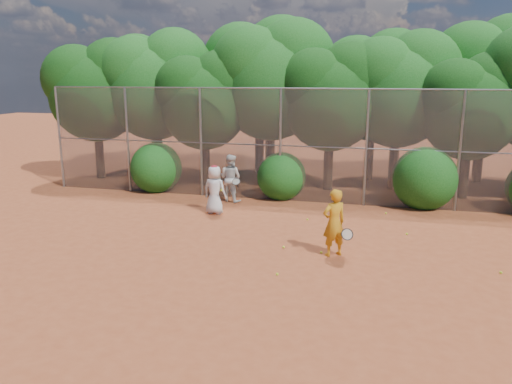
# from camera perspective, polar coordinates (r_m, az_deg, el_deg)

# --- Properties ---
(ground) EXTENTS (80.00, 80.00, 0.00)m
(ground) POSITION_cam_1_polar(r_m,az_deg,el_deg) (12.44, 1.64, -7.78)
(ground) COLOR brown
(ground) RESTS_ON ground
(fence_back) EXTENTS (20.05, 0.09, 4.03)m
(fence_back) POSITION_cam_1_polar(r_m,az_deg,el_deg) (17.70, 5.59, 5.37)
(fence_back) COLOR gray
(fence_back) RESTS_ON ground
(tree_0) EXTENTS (4.38, 3.81, 6.00)m
(tree_0) POSITION_cam_1_polar(r_m,az_deg,el_deg) (22.77, -17.78, 11.32)
(tree_0) COLOR black
(tree_0) RESTS_ON ground
(tree_1) EXTENTS (4.64, 4.03, 6.35)m
(tree_1) POSITION_cam_1_polar(r_m,az_deg,el_deg) (22.01, -11.44, 12.24)
(tree_1) COLOR black
(tree_1) RESTS_ON ground
(tree_2) EXTENTS (3.99, 3.47, 5.47)m
(tree_2) POSITION_cam_1_polar(r_m,az_deg,el_deg) (20.41, -5.80, 10.74)
(tree_2) COLOR black
(tree_2) RESTS_ON ground
(tree_3) EXTENTS (4.89, 4.26, 6.70)m
(tree_3) POSITION_cam_1_polar(r_m,az_deg,el_deg) (20.66, 1.87, 13.08)
(tree_3) COLOR black
(tree_3) RESTS_ON ground
(tree_4) EXTENTS (4.19, 3.64, 5.73)m
(tree_4) POSITION_cam_1_polar(r_m,az_deg,el_deg) (19.68, 8.70, 11.07)
(tree_4) COLOR black
(tree_4) RESTS_ON ground
(tree_5) EXTENTS (4.51, 3.92, 6.17)m
(tree_5) POSITION_cam_1_polar(r_m,az_deg,el_deg) (20.38, 16.12, 11.60)
(tree_5) COLOR black
(tree_5) RESTS_ON ground
(tree_6) EXTENTS (3.86, 3.36, 5.29)m
(tree_6) POSITION_cam_1_polar(r_m,az_deg,el_deg) (19.63, 23.46, 9.29)
(tree_6) COLOR black
(tree_6) RESTS_ON ground
(tree_9) EXTENTS (4.83, 4.20, 6.62)m
(tree_9) POSITION_cam_1_polar(r_m,az_deg,el_deg) (24.52, -11.25, 12.74)
(tree_9) COLOR black
(tree_9) RESTS_ON ground
(tree_10) EXTENTS (5.15, 4.48, 7.06)m
(tree_10) POSITION_cam_1_polar(r_m,az_deg,el_deg) (23.03, 0.60, 13.69)
(tree_10) COLOR black
(tree_10) RESTS_ON ground
(tree_11) EXTENTS (4.64, 4.03, 6.35)m
(tree_11) POSITION_cam_1_polar(r_m,az_deg,el_deg) (21.98, 13.38, 12.15)
(tree_11) COLOR black
(tree_11) RESTS_ON ground
(tree_12) EXTENTS (5.02, 4.37, 6.88)m
(tree_12) POSITION_cam_1_polar(r_m,az_deg,el_deg) (22.94, 25.04, 12.19)
(tree_12) COLOR black
(tree_12) RESTS_ON ground
(bush_0) EXTENTS (2.00, 2.00, 2.00)m
(bush_0) POSITION_cam_1_polar(r_m,az_deg,el_deg) (19.89, -11.35, 2.98)
(bush_0) COLOR #134D14
(bush_0) RESTS_ON ground
(bush_1) EXTENTS (1.80, 1.80, 1.80)m
(bush_1) POSITION_cam_1_polar(r_m,az_deg,el_deg) (18.33, 2.93, 2.04)
(bush_1) COLOR #134D14
(bush_1) RESTS_ON ground
(bush_2) EXTENTS (2.20, 2.20, 2.20)m
(bush_2) POSITION_cam_1_polar(r_m,az_deg,el_deg) (18.01, 18.73, 1.79)
(bush_2) COLOR #134D14
(bush_2) RESTS_ON ground
(player_yellow) EXTENTS (0.89, 0.70, 1.72)m
(player_yellow) POSITION_cam_1_polar(r_m,az_deg,el_deg) (12.63, 8.91, -3.50)
(player_yellow) COLOR orange
(player_yellow) RESTS_ON ground
(player_teen) EXTENTS (0.84, 0.62, 1.62)m
(player_teen) POSITION_cam_1_polar(r_m,az_deg,el_deg) (16.33, -4.75, 0.27)
(player_teen) COLOR silver
(player_teen) RESTS_ON ground
(player_white) EXTENTS (0.98, 0.86, 1.70)m
(player_white) POSITION_cam_1_polar(r_m,az_deg,el_deg) (17.89, -2.93, 1.60)
(player_white) COLOR silver
(player_white) RESTS_ON ground
(ball_0) EXTENTS (0.07, 0.07, 0.07)m
(ball_0) POSITION_cam_1_polar(r_m,az_deg,el_deg) (12.96, 7.47, -6.85)
(ball_0) COLOR #C8DC28
(ball_0) RESTS_ON ground
(ball_1) EXTENTS (0.07, 0.07, 0.07)m
(ball_1) POSITION_cam_1_polar(r_m,az_deg,el_deg) (14.92, 16.86, -4.60)
(ball_1) COLOR #C8DC28
(ball_1) RESTS_ON ground
(ball_2) EXTENTS (0.07, 0.07, 0.07)m
(ball_2) POSITION_cam_1_polar(r_m,az_deg,el_deg) (11.53, 2.44, -9.36)
(ball_2) COLOR #C8DC28
(ball_2) RESTS_ON ground
(ball_3) EXTENTS (0.07, 0.07, 0.07)m
(ball_3) POSITION_cam_1_polar(r_m,az_deg,el_deg) (12.91, 26.20, -8.26)
(ball_3) COLOR #C8DC28
(ball_3) RESTS_ON ground
(ball_4) EXTENTS (0.07, 0.07, 0.07)m
(ball_4) POSITION_cam_1_polar(r_m,az_deg,el_deg) (13.24, 3.17, -6.31)
(ball_4) COLOR #C8DC28
(ball_4) RESTS_ON ground
(ball_5) EXTENTS (0.07, 0.07, 0.07)m
(ball_5) POSITION_cam_1_polar(r_m,az_deg,el_deg) (16.92, 14.63, -2.35)
(ball_5) COLOR #C8DC28
(ball_5) RESTS_ON ground
(ball_6) EXTENTS (0.07, 0.07, 0.07)m
(ball_6) POSITION_cam_1_polar(r_m,az_deg,el_deg) (15.76, 5.90, -3.13)
(ball_6) COLOR #C8DC28
(ball_6) RESTS_ON ground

